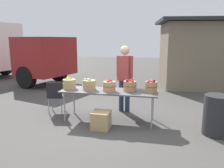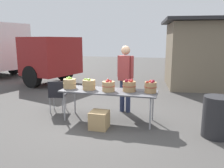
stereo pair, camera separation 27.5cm
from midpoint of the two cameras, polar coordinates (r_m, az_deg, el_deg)
ground_plane at (r=5.55m, az=0.60°, el=-9.23°), size 40.00×40.00×0.00m
market_table at (r=5.34m, az=0.61°, el=-2.08°), size 2.30×0.76×0.75m
apple_basket_green_0 at (r=5.65m, az=-9.40°, el=0.21°), size 0.33×0.33×0.28m
apple_basket_green_1 at (r=5.42m, az=-4.46°, el=-0.12°), size 0.33×0.33×0.28m
apple_basket_red_0 at (r=5.23m, az=0.59°, el=-0.52°), size 0.31×0.31×0.28m
apple_basket_red_1 at (r=5.24m, az=5.92°, el=-0.49°), size 0.32×0.32×0.30m
apple_basket_red_2 at (r=5.18m, az=11.31°, el=-0.69°), size 0.29×0.29×0.30m
vendor_adult at (r=5.96m, az=4.75°, el=2.62°), size 0.46×0.32×1.79m
box_truck at (r=12.95m, az=-25.82°, el=8.12°), size 7.99×4.21×2.75m
food_kiosk at (r=10.03m, az=23.60°, el=7.12°), size 3.85×3.34×2.74m
folding_chair at (r=6.20m, az=-12.65°, el=-2.40°), size 0.48×0.48×0.86m
trash_barrel at (r=5.05m, az=26.55°, el=-7.52°), size 0.55×0.55×0.84m
produce_crate at (r=5.02m, az=-1.67°, el=-9.14°), size 0.39×0.39×0.39m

